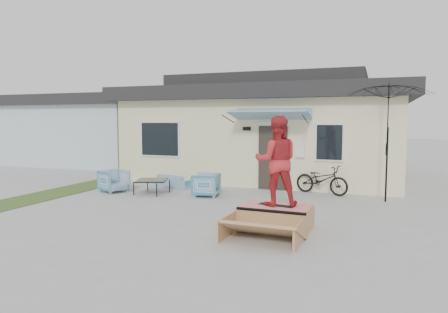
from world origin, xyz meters
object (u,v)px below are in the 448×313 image
(bicycle, at_px, (322,176))
(skater, at_px, (277,160))
(armchair_left, at_px, (114,180))
(loveseat, at_px, (174,179))
(skate_ramp, at_px, (275,217))
(patio_umbrella, at_px, (388,140))
(skateboard, at_px, (276,205))
(armchair_right, at_px, (206,183))
(coffee_table, at_px, (152,187))

(bicycle, relative_size, skater, 0.92)
(armchair_left, bearing_deg, loveseat, -19.26)
(skate_ramp, bearing_deg, skater, 90.00)
(patio_umbrella, height_order, skateboard, patio_umbrella)
(patio_umbrella, xyz_separation_m, skate_ramp, (-2.22, -3.87, -1.51))
(armchair_right, bearing_deg, loveseat, -133.57)
(skate_ramp, bearing_deg, loveseat, 140.14)
(bicycle, relative_size, skateboard, 2.22)
(armchair_left, xyz_separation_m, bicycle, (6.25, 1.98, 0.16))
(bicycle, distance_m, skateboard, 4.44)
(coffee_table, xyz_separation_m, skate_ramp, (4.57, -2.65, 0.02))
(loveseat, height_order, skate_ramp, loveseat)
(armchair_right, distance_m, coffee_table, 1.76)
(armchair_right, height_order, skater, skater)
(skater, bearing_deg, skate_ramp, 70.49)
(armchair_right, bearing_deg, coffee_table, -92.30)
(skater, bearing_deg, coffee_table, -47.36)
(coffee_table, distance_m, patio_umbrella, 7.07)
(bicycle, bearing_deg, patio_umbrella, -89.30)
(bicycle, bearing_deg, skater, -166.30)
(coffee_table, relative_size, skater, 0.48)
(armchair_left, relative_size, patio_umbrella, 0.31)
(coffee_table, distance_m, skateboard, 5.27)
(loveseat, xyz_separation_m, armchair_right, (1.67, -1.13, 0.10))
(coffee_table, relative_size, patio_umbrella, 0.36)
(armchair_right, height_order, bicycle, bicycle)
(coffee_table, bearing_deg, skater, -29.60)
(skate_ramp, bearing_deg, coffee_table, 151.69)
(skateboard, bearing_deg, bicycle, 96.56)
(skate_ramp, xyz_separation_m, skateboard, (0.00, 0.05, 0.26))
(loveseat, xyz_separation_m, patio_umbrella, (6.72, -0.12, 1.46))
(armchair_left, bearing_deg, skate_ramp, -89.84)
(armchair_right, xyz_separation_m, skateboard, (2.83, -2.81, 0.12))
(loveseat, relative_size, skateboard, 1.89)
(loveseat, height_order, bicycle, bicycle)
(skate_ramp, bearing_deg, armchair_left, 158.73)
(loveseat, height_order, patio_umbrella, patio_umbrella)
(skate_ramp, bearing_deg, patio_umbrella, 61.91)
(armchair_right, relative_size, coffee_table, 0.86)
(armchair_left, distance_m, bicycle, 6.55)
(armchair_right, bearing_deg, skateboard, 35.80)
(armchair_right, height_order, patio_umbrella, patio_umbrella)
(skateboard, distance_m, skater, 0.96)
(armchair_left, relative_size, bicycle, 0.45)
(armchair_left, height_order, coffee_table, armchair_left)
(patio_umbrella, xyz_separation_m, skateboard, (-2.22, -3.83, -1.25))
(armchair_right, relative_size, skater, 0.41)
(patio_umbrella, bearing_deg, skateboard, -120.13)
(armchair_right, height_order, skateboard, armchair_right)
(skateboard, bearing_deg, coffee_table, 161.84)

